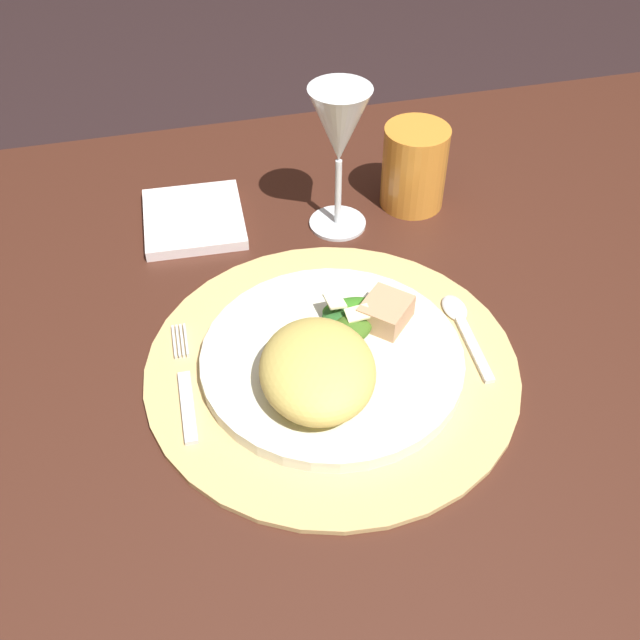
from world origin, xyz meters
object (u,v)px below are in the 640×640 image
at_px(dining_table, 390,432).
at_px(dinner_plate, 332,359).
at_px(napkin, 194,219).
at_px(amber_tumbler, 414,167).
at_px(wine_glass, 339,131).
at_px(fork, 185,386).
at_px(spoon, 461,322).

xyz_separation_m(dining_table, dinner_plate, (-0.08, -0.03, 0.18)).
bearing_deg(napkin, amber_tumbler, -4.46).
bearing_deg(amber_tumbler, wine_glass, -167.21).
distance_m(fork, amber_tumbler, 0.40).
distance_m(dining_table, fork, 0.28).
relative_size(dinner_plate, wine_glass, 1.45).
distance_m(wine_glass, amber_tumbler, 0.13).
bearing_deg(dining_table, amber_tumbler, 68.60).
relative_size(dinner_plate, amber_tumbler, 2.50).
xyz_separation_m(dinner_plate, napkin, (-0.10, 0.27, -0.01)).
bearing_deg(amber_tumbler, napkin, 175.54).
bearing_deg(dinner_plate, amber_tumbler, 56.26).
relative_size(dining_table, napkin, 10.63).
height_order(spoon, wine_glass, wine_glass).
relative_size(dining_table, amber_tumbler, 13.33).
xyz_separation_m(napkin, amber_tumbler, (0.27, -0.02, 0.05)).
distance_m(napkin, wine_glass, 0.21).
height_order(fork, amber_tumbler, amber_tumbler).
distance_m(dining_table, napkin, 0.35).
relative_size(fork, spoon, 1.21).
xyz_separation_m(spoon, amber_tumbler, (0.02, 0.23, 0.04)).
relative_size(napkin, amber_tumbler, 1.25).
xyz_separation_m(spoon, wine_glass, (-0.08, 0.20, 0.12)).
bearing_deg(dining_table, fork, -174.13).
bearing_deg(fork, dinner_plate, -1.37).
height_order(dining_table, amber_tumbler, amber_tumbler).
bearing_deg(napkin, wine_glass, -14.64).
distance_m(dinner_plate, wine_glass, 0.26).
bearing_deg(napkin, spoon, -44.89).
bearing_deg(spoon, dinner_plate, -170.94).
bearing_deg(wine_glass, napkin, 165.36).
bearing_deg(fork, napkin, 81.48).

